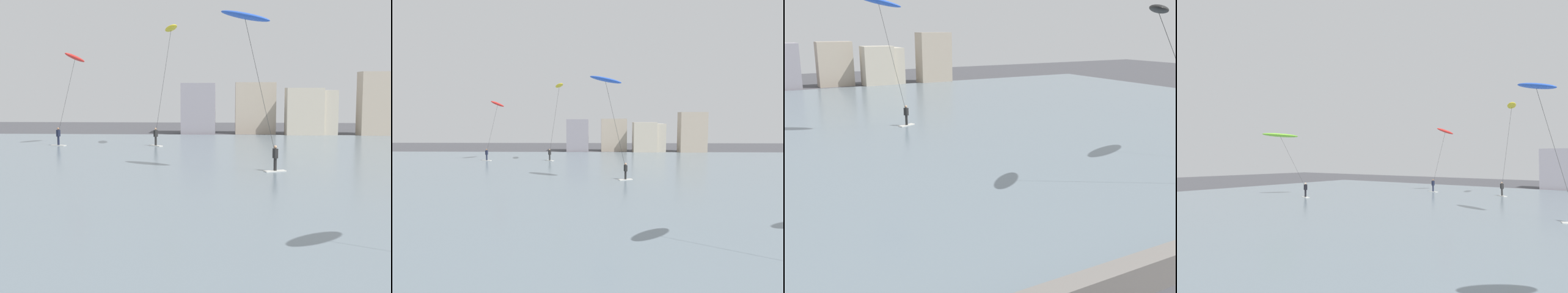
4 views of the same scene
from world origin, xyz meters
TOP-DOWN VIEW (x-y plane):
  - water_bay at (0.00, 30.93)m, footprint 84.00×52.00m
  - kitesurfer_lime at (-25.91, 28.37)m, footprint 5.08×3.97m
  - kitesurfer_yellow at (-4.90, 43.64)m, footprint 3.06×3.23m
  - kitesurfer_red at (-13.74, 44.83)m, footprint 3.24×2.96m
  - kitesurfer_blue at (1.22, 29.20)m, footprint 4.43×2.51m

SIDE VIEW (x-z plane):
  - water_bay at x=0.00m, z-range 0.00..0.10m
  - kitesurfer_lime at x=-25.91m, z-range 3.05..10.44m
  - kitesurfer_red at x=-13.74m, z-range 2.91..11.45m
  - kitesurfer_blue at x=1.22m, z-range 3.75..13.85m
  - kitesurfer_yellow at x=-4.90m, z-range 4.01..14.71m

